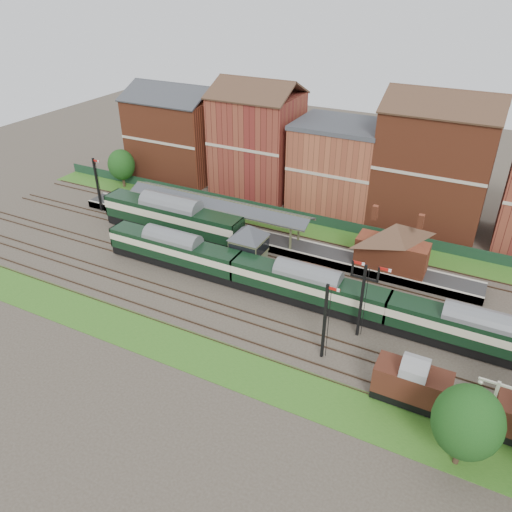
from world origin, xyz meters
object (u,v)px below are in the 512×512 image
at_px(platform_railcar, 172,217).
at_px(goods_van_a, 412,384).
at_px(signal_box, 249,247).
at_px(dmu_train, 307,286).
at_px(semaphore_bracket, 362,296).

height_order(platform_railcar, goods_van_a, platform_railcar).
bearing_deg(signal_box, dmu_train, -20.65).
bearing_deg(signal_box, semaphore_bracket, -20.92).
height_order(signal_box, semaphore_bracket, semaphore_bracket).
height_order(semaphore_bracket, platform_railcar, semaphore_bracket).
distance_m(signal_box, dmu_train, 9.26).
bearing_deg(dmu_train, goods_van_a, -35.24).
height_order(dmu_train, platform_railcar, platform_railcar).
distance_m(semaphore_bracket, platform_railcar, 29.58).
xyz_separation_m(dmu_train, goods_van_a, (12.74, -9.00, -0.22)).
relative_size(platform_railcar, goods_van_a, 3.33).
bearing_deg(semaphore_bracket, dmu_train, 158.71).
xyz_separation_m(semaphore_bracket, platform_railcar, (-28.11, 9.00, -1.95)).
bearing_deg(dmu_train, platform_railcar, 163.32).
distance_m(dmu_train, platform_railcar, 22.65).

